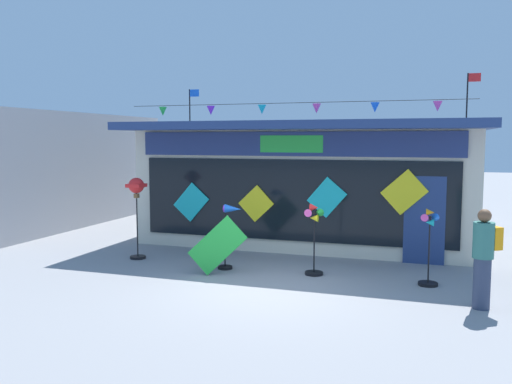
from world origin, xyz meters
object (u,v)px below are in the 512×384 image
person_near_camera (484,256)px  display_kite_on_ground (217,245)px  wind_spinner_center_right (429,245)px  wind_spinner_far_left (137,195)px  wind_spinner_left (230,228)px  wind_spinner_center_left (314,233)px  kite_shop_building (316,179)px

person_near_camera → display_kite_on_ground: (-5.05, 0.67, -0.27)m
wind_spinner_center_right → display_kite_on_ground: 4.22m
wind_spinner_far_left → wind_spinner_center_right: 6.61m
wind_spinner_left → person_near_camera: size_ratio=0.85×
wind_spinner_far_left → person_near_camera: bearing=-11.2°
wind_spinner_center_left → display_kite_on_ground: size_ratio=1.30×
wind_spinner_left → display_kite_on_ground: 0.61m
kite_shop_building → display_kite_on_ground: 5.40m
person_near_camera → display_kite_on_ground: 5.11m
kite_shop_building → wind_spinner_left: (-0.88, -4.69, -0.73)m
display_kite_on_ground → person_near_camera: bearing=-7.5°
wind_spinner_far_left → wind_spinner_left: wind_spinner_far_left is taller
wind_spinner_left → wind_spinner_center_left: bearing=2.9°
kite_shop_building → wind_spinner_left: bearing=-100.7°
wind_spinner_left → display_kite_on_ground: bearing=-98.5°
wind_spinner_center_left → display_kite_on_ground: bearing=-162.0°
wind_spinner_far_left → wind_spinner_center_left: bearing=-2.6°
wind_spinner_far_left → person_near_camera: wind_spinner_far_left is taller
kite_shop_building → wind_spinner_center_right: kite_shop_building is taller
person_near_camera → wind_spinner_far_left: bearing=-134.7°
kite_shop_building → wind_spinner_center_left: bearing=-78.3°
wind_spinner_left → person_near_camera: 5.12m
wind_spinner_left → display_kite_on_ground: (-0.08, -0.53, -0.30)m
wind_spinner_left → display_kite_on_ground: wind_spinner_left is taller
wind_spinner_center_right → person_near_camera: size_ratio=0.90×
wind_spinner_left → wind_spinner_center_left: 1.83m
wind_spinner_center_left → wind_spinner_center_right: wind_spinner_center_right is taller
kite_shop_building → wind_spinner_far_left: size_ratio=4.68×
wind_spinner_far_left → wind_spinner_center_right: size_ratio=1.28×
person_near_camera → display_kite_on_ground: size_ratio=1.46×
wind_spinner_far_left → wind_spinner_center_left: 4.35m
wind_spinner_center_left → person_near_camera: person_near_camera is taller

